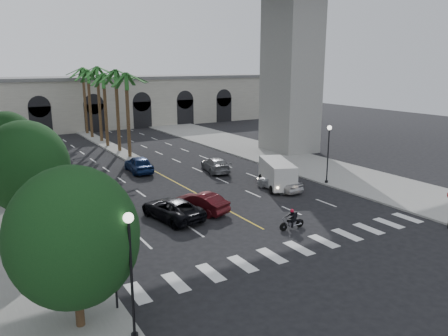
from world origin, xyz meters
TOP-DOWN VIEW (x-y plane):
  - ground at (0.00, 0.00)m, footprint 140.00×140.00m
  - sidewalk_right at (15.00, 15.00)m, footprint 8.00×100.00m
  - median at (0.00, 38.00)m, footprint 2.00×24.00m
  - pier_building at (0.00, 55.00)m, footprint 71.00×10.50m
  - palm_a at (0.00, 28.00)m, footprint 3.20×3.20m
  - palm_b at (0.10, 32.00)m, footprint 3.20×3.20m
  - palm_c at (-0.20, 36.00)m, footprint 3.20×3.20m
  - palm_d at (0.15, 40.00)m, footprint 3.20×3.20m
  - palm_e at (-0.10, 44.00)m, footprint 3.20×3.20m
  - palm_f at (0.20, 48.00)m, footprint 3.20×3.20m
  - street_tree_near at (-13.00, -3.00)m, footprint 5.20×5.20m
  - street_tree_mid at (-13.00, 10.00)m, footprint 5.44×5.44m
  - street_tree_far at (-13.00, 22.00)m, footprint 5.04×5.04m
  - lamp_post_left_near at (-11.40, -5.00)m, footprint 0.40×0.40m
  - lamp_post_left_far at (-11.40, 16.00)m, footprint 0.40×0.40m
  - lamp_post_right at (11.40, 8.00)m, footprint 0.40×0.40m
  - traffic_signal_near at (-11.30, -2.50)m, footprint 0.25×0.18m
  - traffic_signal_far at (-11.30, 1.50)m, footprint 0.25×0.18m
  - motorcycle_rider at (1.68, 1.11)m, footprint 1.93×0.52m
  - car_a at (6.55, 8.68)m, footprint 2.07×4.58m
  - car_b at (-1.92, 7.20)m, footprint 2.98×4.70m
  - car_c at (-4.31, 6.97)m, footprint 3.34×5.67m
  - car_d at (5.19, 17.28)m, footprint 2.98×5.18m
  - car_e at (-1.50, 21.07)m, footprint 2.31×5.03m
  - cargo_van at (6.97, 9.54)m, footprint 3.97×5.84m
  - pedestrian_a at (-12.28, 3.43)m, footprint 0.66×0.46m

SIDE VIEW (x-z plane):
  - ground at x=0.00m, z-range 0.00..0.00m
  - sidewalk_right at x=15.00m, z-range 0.00..0.15m
  - median at x=0.00m, z-range 0.00..0.20m
  - motorcycle_rider at x=1.68m, z-range -0.07..1.32m
  - car_d at x=5.19m, z-range 0.00..1.41m
  - car_b at x=-1.92m, z-range 0.00..1.46m
  - car_c at x=-4.31m, z-range 0.00..1.48m
  - car_a at x=6.55m, z-range 0.00..1.53m
  - car_e at x=-1.50m, z-range 0.00..1.67m
  - pedestrian_a at x=-12.28m, z-range 0.15..1.91m
  - cargo_van at x=6.97m, z-range 0.13..2.47m
  - traffic_signal_near at x=-11.30m, z-range 0.69..4.34m
  - traffic_signal_far at x=-11.30m, z-range 0.69..4.34m
  - lamp_post_left_near at x=-11.40m, z-range 0.55..5.90m
  - lamp_post_left_far at x=-11.40m, z-range 0.55..5.90m
  - lamp_post_right at x=11.40m, z-range 0.55..5.90m
  - street_tree_far at x=-13.00m, z-range 0.56..7.24m
  - street_tree_near at x=-13.00m, z-range 0.58..7.47m
  - street_tree_mid at x=-13.00m, z-range 0.61..7.81m
  - pier_building at x=0.00m, z-range 0.02..8.52m
  - palm_c at x=-0.20m, z-range 3.86..13.96m
  - palm_a at x=0.00m, z-range 3.95..14.25m
  - palm_e at x=-0.10m, z-range 3.99..14.39m
  - palm_b at x=0.10m, z-range 4.07..14.67m
  - palm_f at x=0.20m, z-range 4.11..14.81m
  - palm_d at x=0.15m, z-range 4.20..15.10m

